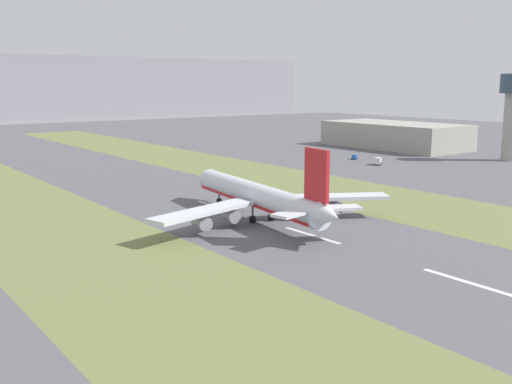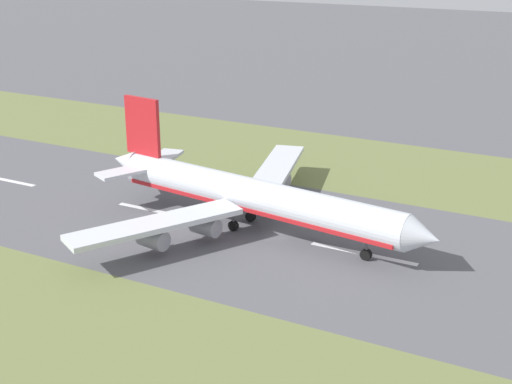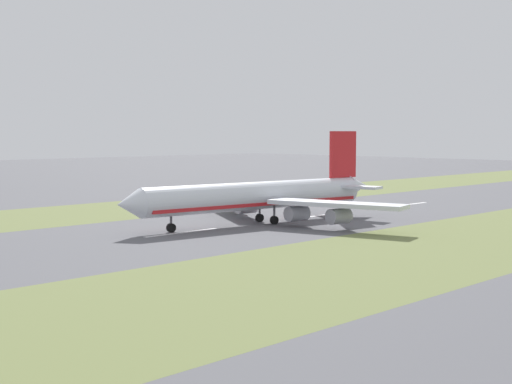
# 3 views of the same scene
# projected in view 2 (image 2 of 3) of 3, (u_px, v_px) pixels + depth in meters

# --- Properties ---
(ground_plane) EXTENTS (800.00, 800.00, 0.00)m
(ground_plane) POSITION_uv_depth(u_px,v_px,m) (276.00, 236.00, 122.01)
(ground_plane) COLOR #56565B
(grass_median_west) EXTENTS (40.00, 600.00, 0.01)m
(grass_median_west) POSITION_uv_depth(u_px,v_px,m) (364.00, 165.00, 159.49)
(grass_median_west) COLOR olive
(grass_median_west) RESTS_ON ground
(grass_median_east) EXTENTS (40.00, 600.00, 0.01)m
(grass_median_east) POSITION_uv_depth(u_px,v_px,m) (110.00, 370.00, 84.53)
(grass_median_east) COLOR olive
(grass_median_east) RESTS_ON ground
(centreline_dash_near) EXTENTS (1.20, 18.00, 0.01)m
(centreline_dash_near) POSITION_uv_depth(u_px,v_px,m) (2.00, 179.00, 149.97)
(centreline_dash_near) COLOR silver
(centreline_dash_near) RESTS_ON ground
(centreline_dash_mid) EXTENTS (1.20, 18.00, 0.01)m
(centreline_dash_mid) POSITION_uv_depth(u_px,v_px,m) (159.00, 212.00, 132.58)
(centreline_dash_mid) COLOR silver
(centreline_dash_mid) RESTS_ON ground
(centreline_dash_far) EXTENTS (1.20, 18.00, 0.01)m
(centreline_dash_far) POSITION_uv_depth(u_px,v_px,m) (363.00, 254.00, 115.18)
(centreline_dash_far) COLOR silver
(centreline_dash_far) RESTS_ON ground
(airplane_main_jet) EXTENTS (63.60, 67.15, 20.20)m
(airplane_main_jet) POSITION_uv_depth(u_px,v_px,m) (247.00, 195.00, 123.51)
(airplane_main_jet) COLOR silver
(airplane_main_jet) RESTS_ON ground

